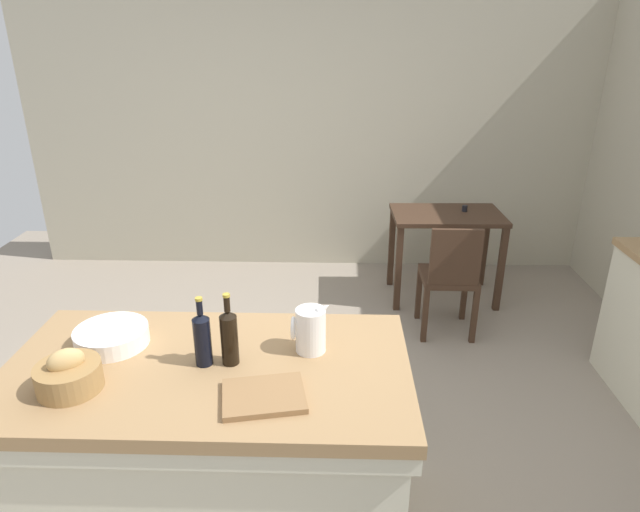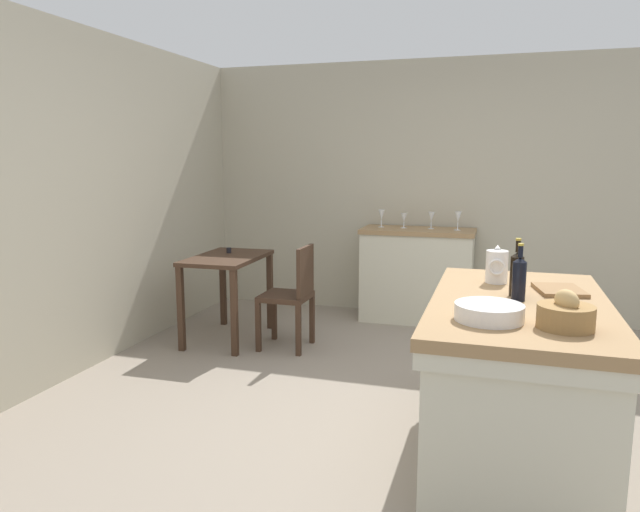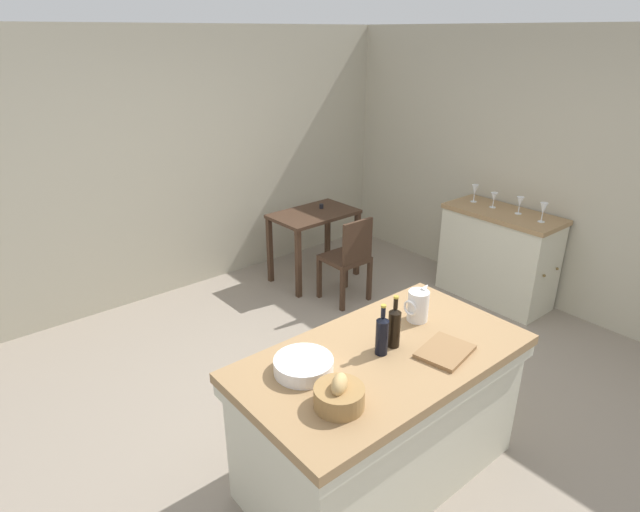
{
  "view_description": "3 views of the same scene",
  "coord_description": "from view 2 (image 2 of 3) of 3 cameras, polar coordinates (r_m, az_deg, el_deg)",
  "views": [
    {
      "loc": [
        0.21,
        -2.51,
        2.16
      ],
      "look_at": [
        0.13,
        0.41,
        0.95
      ],
      "focal_mm": 30.77,
      "sensor_mm": 36.0,
      "label": 1
    },
    {
      "loc": [
        -3.52,
        -0.48,
        1.62
      ],
      "look_at": [
        0.07,
        0.63,
        0.99
      ],
      "focal_mm": 32.87,
      "sensor_mm": 36.0,
      "label": 2
    },
    {
      "loc": [
        -2.16,
        -2.28,
        2.54
      ],
      "look_at": [
        0.15,
        0.52,
        0.97
      ],
      "focal_mm": 29.34,
      "sensor_mm": 36.0,
      "label": 3
    }
  ],
  "objects": [
    {
      "name": "wooden_chair",
      "position": [
        5.01,
        -2.74,
        -3.64
      ],
      "size": [
        0.4,
        0.4,
        0.89
      ],
      "color": "#3D281C",
      "rests_on": "ground"
    },
    {
      "name": "writing_desk",
      "position": [
        5.29,
        -9.0,
        -1.34
      ],
      "size": [
        0.91,
        0.58,
        0.81
      ],
      "color": "#3D281C",
      "rests_on": "ground"
    },
    {
      "name": "wall_back",
      "position": [
        4.69,
        -24.03,
        4.74
      ],
      "size": [
        5.32,
        0.12,
        2.6
      ],
      "primitive_type": "cube",
      "color": "#B2AA93",
      "rests_on": "ground"
    },
    {
      "name": "wine_bottle_amber",
      "position": [
        3.26,
        18.82,
        -2.01
      ],
      "size": [
        0.07,
        0.07,
        0.31
      ],
      "color": "black",
      "rests_on": "island_table"
    },
    {
      "name": "cutting_board",
      "position": [
        3.57,
        22.27,
        -3.09
      ],
      "size": [
        0.35,
        0.29,
        0.02
      ],
      "primitive_type": "cube",
      "rotation": [
        0.0,
        0.0,
        0.19
      ],
      "color": "olive",
      "rests_on": "island_table"
    },
    {
      "name": "wine_glass_left",
      "position": [
        5.89,
        10.79,
        3.73
      ],
      "size": [
        0.07,
        0.07,
        0.17
      ],
      "color": "white",
      "rests_on": "side_cabinet"
    },
    {
      "name": "pitcher",
      "position": [
        3.69,
        16.83,
        -0.96
      ],
      "size": [
        0.17,
        0.13,
        0.24
      ],
      "color": "white",
      "rests_on": "island_table"
    },
    {
      "name": "wine_glass_far_left",
      "position": [
        5.82,
        13.28,
        3.67
      ],
      "size": [
        0.07,
        0.07,
        0.18
      ],
      "color": "white",
      "rests_on": "side_cabinet"
    },
    {
      "name": "wine_glass_right",
      "position": [
        5.96,
        6.0,
        3.97
      ],
      "size": [
        0.07,
        0.07,
        0.18
      ],
      "color": "white",
      "rests_on": "side_cabinet"
    },
    {
      "name": "wash_bowl",
      "position": [
        2.85,
        16.13,
        -5.27
      ],
      "size": [
        0.32,
        0.32,
        0.08
      ],
      "primitive_type": "cylinder",
      "color": "white",
      "rests_on": "island_table"
    },
    {
      "name": "ground_plane",
      "position": [
        3.91,
        8.88,
        -15.15
      ],
      "size": [
        6.76,
        6.76,
        0.0
      ],
      "primitive_type": "plane",
      "color": "gray"
    },
    {
      "name": "wine_glass_middle",
      "position": [
        5.91,
        8.18,
        3.71
      ],
      "size": [
        0.07,
        0.07,
        0.15
      ],
      "color": "white",
      "rests_on": "side_cabinet"
    },
    {
      "name": "island_table",
      "position": [
        3.41,
        18.52,
        -10.71
      ],
      "size": [
        1.69,
        0.91,
        0.88
      ],
      "color": "#99754C",
      "rests_on": "ground"
    },
    {
      "name": "wall_right",
      "position": [
        6.15,
        12.75,
        6.28
      ],
      "size": [
        0.12,
        5.2,
        2.6
      ],
      "primitive_type": "cube",
      "color": "#B2AA93",
      "rests_on": "ground"
    },
    {
      "name": "bread_basket",
      "position": [
        2.82,
        22.81,
        -5.29
      ],
      "size": [
        0.25,
        0.25,
        0.18
      ],
      "color": "olive",
      "rests_on": "island_table"
    },
    {
      "name": "wine_bottle_dark",
      "position": [
        3.36,
        18.6,
        -1.56
      ],
      "size": [
        0.07,
        0.07,
        0.32
      ],
      "color": "black",
      "rests_on": "island_table"
    },
    {
      "name": "side_cabinet",
      "position": [
        5.95,
        9.41,
        -1.81
      ],
      "size": [
        0.52,
        1.12,
        0.93
      ],
      "color": "#99754C",
      "rests_on": "ground"
    }
  ]
}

